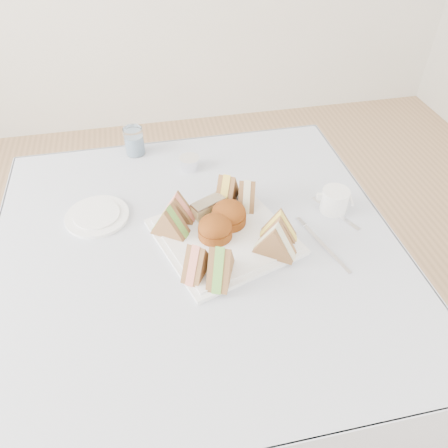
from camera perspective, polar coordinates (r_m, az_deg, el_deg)
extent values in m
plane|color=#9E7751|center=(1.72, -2.46, -20.60)|extent=(4.00, 4.00, 0.00)
cube|color=brown|center=(1.40, -2.91, -13.68)|extent=(0.90, 0.90, 0.74)
cube|color=#B5B8C8|center=(1.11, -3.57, -2.85)|extent=(1.02, 1.02, 0.01)
cube|color=white|center=(1.12, 0.00, -1.67)|extent=(0.39, 0.39, 0.01)
cylinder|color=#914613|center=(1.09, -1.17, -0.55)|extent=(0.10, 0.10, 0.06)
cylinder|color=#914613|center=(1.13, 0.63, 1.28)|extent=(0.13, 0.13, 0.06)
cube|color=beige|center=(1.17, -2.09, 2.21)|extent=(0.10, 0.07, 0.04)
cylinder|color=white|center=(1.23, -16.22, 0.99)|extent=(0.20, 0.20, 0.01)
cylinder|color=white|center=(1.44, -11.66, 10.56)|extent=(0.07, 0.07, 0.09)
cylinder|color=white|center=(1.36, -4.49, 7.87)|extent=(0.06, 0.06, 0.04)
cube|color=white|center=(1.23, 14.30, 1.37)|extent=(0.08, 0.16, 0.00)
cube|color=white|center=(1.12, 13.22, -3.12)|extent=(0.06, 0.18, 0.00)
cylinder|color=white|center=(1.22, 14.25, 2.99)|extent=(0.09, 0.09, 0.07)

